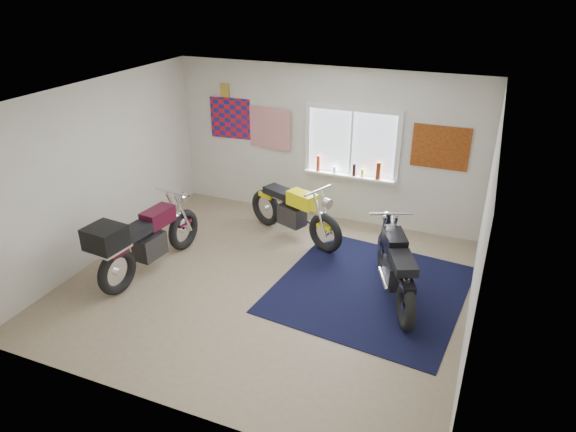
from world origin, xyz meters
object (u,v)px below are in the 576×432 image
at_px(maroon_tourer, 143,240).
at_px(black_chrome_bike, 395,268).
at_px(yellow_triumph, 294,213).
at_px(navy_rug, 370,289).

bearing_deg(maroon_tourer, black_chrome_bike, -71.34).
bearing_deg(yellow_triumph, navy_rug, -12.06).
bearing_deg(navy_rug, black_chrome_bike, -6.82).
height_order(yellow_triumph, maroon_tourer, maroon_tourer).
distance_m(yellow_triumph, maroon_tourer, 2.50).
bearing_deg(yellow_triumph, black_chrome_bike, -8.06).
relative_size(yellow_triumph, black_chrome_bike, 1.01).
distance_m(black_chrome_bike, maroon_tourer, 3.61).
bearing_deg(yellow_triumph, maroon_tourer, -107.58).
distance_m(navy_rug, black_chrome_bike, 0.56).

